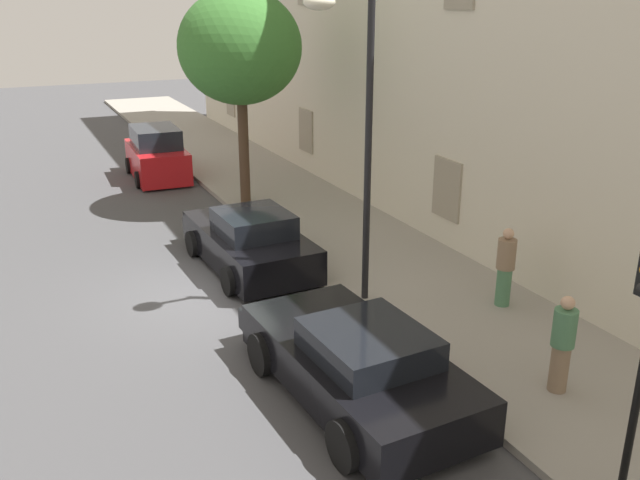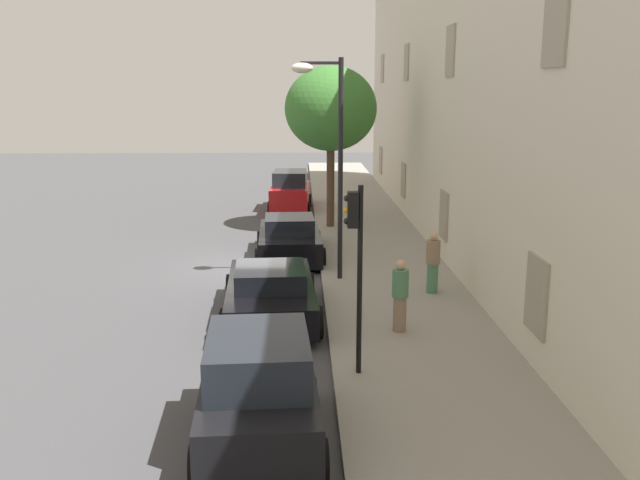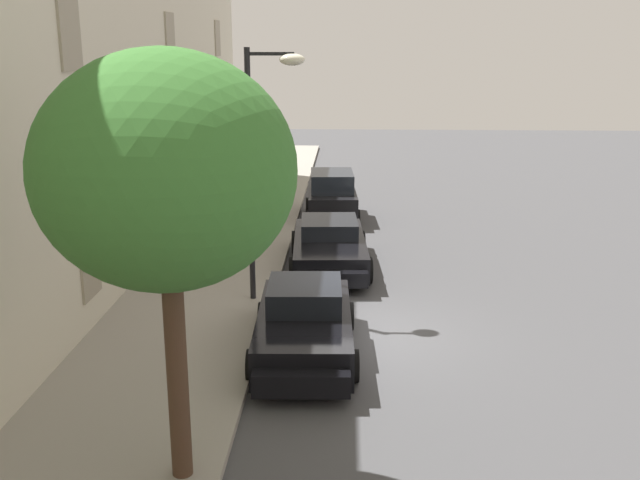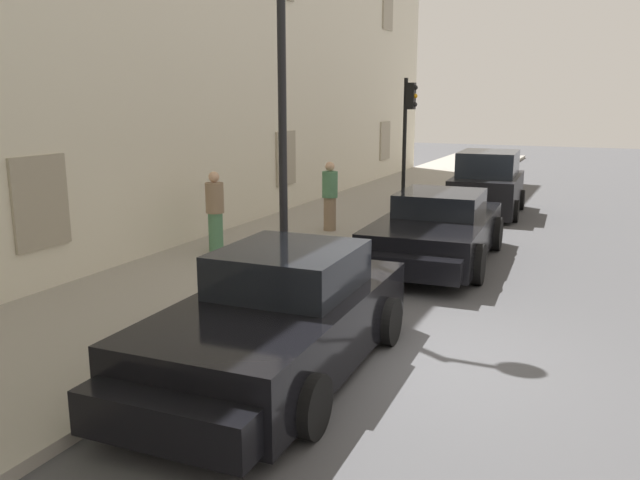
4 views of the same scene
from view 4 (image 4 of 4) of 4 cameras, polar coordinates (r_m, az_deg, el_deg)
ground_plane at (r=8.40m, az=7.83°, el=-10.32°), size 80.00×80.00×0.00m
sidewalk at (r=10.32m, az=-15.53°, el=-5.89°), size 60.00×3.91×0.14m
sportscar_red_lead at (r=7.66m, az=-4.18°, el=-7.56°), size 4.69×2.29×1.46m
sportscar_yellow_flank at (r=13.01m, az=10.12°, el=0.68°), size 5.07×2.45×1.38m
hatchback_distant at (r=18.98m, az=14.60°, el=4.68°), size 3.61×2.09×1.78m
traffic_light at (r=16.87m, az=7.79°, el=10.17°), size 0.22×0.36×3.61m
street_lamp at (r=10.54m, az=-1.40°, el=18.45°), size 0.44×1.42×6.14m
pedestrian_admiring at (r=15.30m, az=0.88°, el=3.94°), size 0.52×0.52×1.64m
pedestrian_strolling at (r=13.36m, az=-9.29°, el=2.55°), size 0.53×0.53×1.65m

